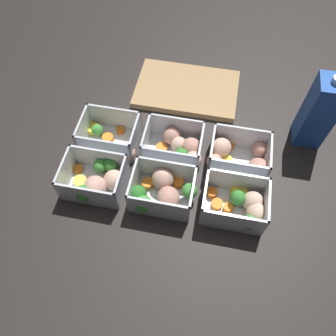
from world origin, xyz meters
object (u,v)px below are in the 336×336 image
object	(u,v)px
container_near_right	(241,205)
container_far_center	(179,147)
container_far_left	(111,139)
container_far_right	(238,158)
container_near_left	(99,180)
container_near_center	(162,191)
juice_carton	(319,112)

from	to	relation	value
container_near_right	container_far_center	distance (m)	0.20
container_far_left	container_near_right	bearing A→B (deg)	-19.80
container_far_right	container_near_left	bearing A→B (deg)	-158.39
container_near_right	container_far_left	size ratio (longest dim) A/B	0.92
container_near_center	container_near_left	bearing A→B (deg)	-179.62
container_near_center	container_far_right	bearing A→B (deg)	36.94
container_near_center	container_near_right	size ratio (longest dim) A/B	0.98
container_near_left	container_near_center	world-z (taller)	same
container_near_center	container_far_center	size ratio (longest dim) A/B	1.02
container_near_left	container_far_left	bearing A→B (deg)	92.83
container_near_left	container_far_center	xyz separation A→B (m)	(0.16, 0.13, -0.00)
container_far_center	juice_carton	bearing A→B (deg)	19.68
container_far_right	juice_carton	bearing A→B (deg)	35.33
container_near_right	container_far_left	xyz separation A→B (m)	(-0.33, 0.12, -0.00)
container_near_right	container_far_left	world-z (taller)	same
container_far_left	juice_carton	distance (m)	0.50
container_near_center	container_far_left	world-z (taller)	same
container_near_center	container_far_right	size ratio (longest dim) A/B	0.95
container_far_left	container_far_right	world-z (taller)	same
container_near_right	container_far_right	bearing A→B (deg)	97.92
container_near_center	container_near_right	bearing A→B (deg)	0.33
container_near_right	container_far_right	xyz separation A→B (m)	(-0.02, 0.12, 0.00)
container_near_center	juice_carton	bearing A→B (deg)	36.13
container_near_center	container_far_center	xyz separation A→B (m)	(0.02, 0.13, -0.00)
container_far_center	container_near_center	bearing A→B (deg)	-97.43
container_near_right	juice_carton	size ratio (longest dim) A/B	0.74
container_far_right	container_near_center	bearing A→B (deg)	-143.06
container_far_left	container_far_center	distance (m)	0.17
container_far_center	juice_carton	size ratio (longest dim) A/B	0.72
container_near_right	juice_carton	bearing A→B (deg)	57.98
container_near_left	container_far_center	distance (m)	0.21
container_near_left	juice_carton	world-z (taller)	juice_carton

